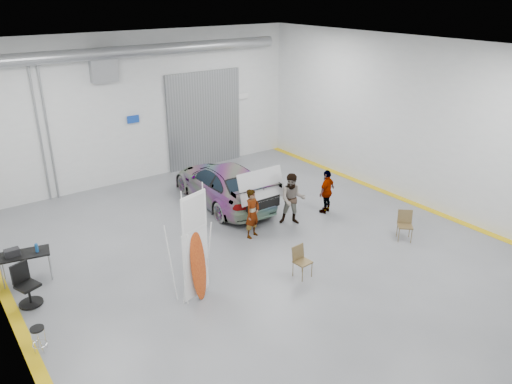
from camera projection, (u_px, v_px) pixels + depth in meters
ground at (259, 251)px, 15.38m from camera, size 16.00×16.00×0.00m
room_shell at (224, 106)px, 15.61m from camera, size 14.02×16.18×6.01m
sedan_car at (223, 184)px, 18.55m from camera, size 2.49×5.33×1.51m
person_a at (252, 213)px, 15.96m from camera, size 0.69×0.56×1.65m
person_b at (293, 199)px, 16.83m from camera, size 1.11×1.07×1.81m
person_c at (327, 191)px, 17.72m from camera, size 1.00×0.65×1.61m
surfboard_display at (194, 257)px, 12.52m from camera, size 0.86×0.43×3.14m
folding_chair_near at (302, 268)px, 13.92m from camera, size 0.47×0.48×0.91m
folding_chair_far at (404, 231)px, 15.95m from camera, size 0.63×0.71×0.96m
shop_stool at (39, 340)px, 11.04m from camera, size 0.32×0.32×0.63m
work_table at (21, 254)px, 13.54m from camera, size 1.41×0.91×1.06m
office_chair at (27, 287)px, 12.66m from camera, size 0.64×0.67×1.12m
trunk_lid at (260, 183)px, 16.49m from camera, size 1.76×1.07×0.04m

